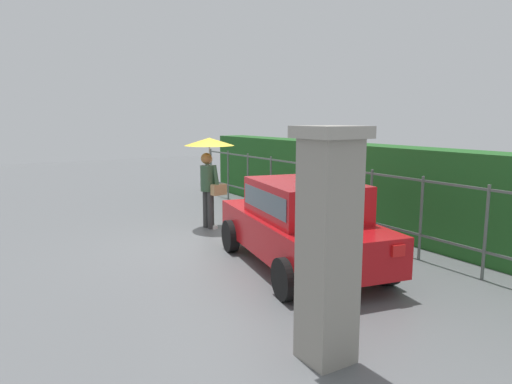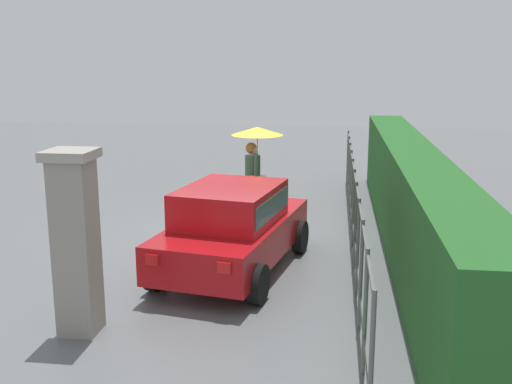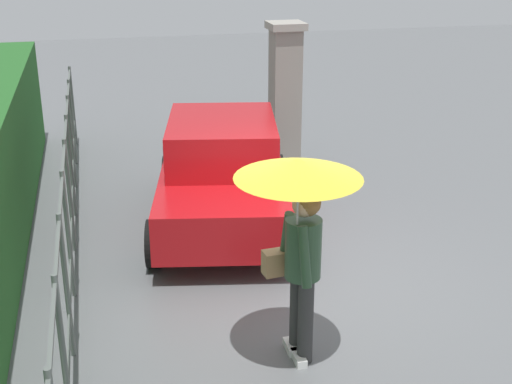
% 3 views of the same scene
% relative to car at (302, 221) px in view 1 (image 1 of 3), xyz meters
% --- Properties ---
extents(ground_plane, '(40.00, 40.00, 0.00)m').
position_rel_car_xyz_m(ground_plane, '(-2.06, -0.58, -0.80)').
color(ground_plane, slate).
extents(car, '(3.95, 2.41, 1.48)m').
position_rel_car_xyz_m(car, '(0.00, 0.00, 0.00)').
color(car, '#B71116').
rests_on(car, ground).
extents(pedestrian, '(1.14, 1.14, 2.06)m').
position_rel_car_xyz_m(pedestrian, '(-3.42, -0.06, 0.77)').
color(pedestrian, '#333333').
rests_on(pedestrian, ground).
extents(gate_pillar, '(0.60, 0.60, 2.42)m').
position_rel_car_xyz_m(gate_pillar, '(2.54, -1.59, 0.44)').
color(gate_pillar, gray).
rests_on(gate_pillar, ground).
extents(fence_section, '(12.11, 0.05, 1.50)m').
position_rel_car_xyz_m(fence_section, '(-1.66, 2.04, 0.02)').
color(fence_section, '#59605B').
rests_on(fence_section, ground).
extents(hedge_row, '(13.06, 0.90, 1.90)m').
position_rel_car_xyz_m(hedge_row, '(-1.66, 3.09, 0.15)').
color(hedge_row, '#235B23').
rests_on(hedge_row, ground).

